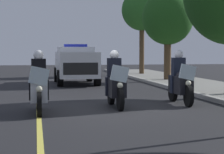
{
  "coord_description": "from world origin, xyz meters",
  "views": [
    {
      "loc": [
        12.31,
        -2.29,
        1.69
      ],
      "look_at": [
        -0.46,
        0.0,
        0.9
      ],
      "focal_mm": 68.35,
      "sensor_mm": 36.0,
      "label": 1
    }
  ],
  "objects_px": {
    "tree_behind_suv": "(142,11)",
    "police_suv": "(76,63)",
    "police_motorcycle_lead_right": "(115,84)",
    "police_motorcycle_trailing": "(180,82)",
    "police_motorcycle_lead_left": "(39,87)",
    "tree_far_back": "(168,18)"
  },
  "relations": [
    {
      "from": "police_motorcycle_trailing",
      "to": "tree_behind_suv",
      "type": "bearing_deg",
      "value": 170.1
    },
    {
      "from": "police_motorcycle_trailing",
      "to": "tree_far_back",
      "type": "relative_size",
      "value": 0.43
    },
    {
      "from": "police_motorcycle_lead_left",
      "to": "police_motorcycle_lead_right",
      "type": "relative_size",
      "value": 1.0
    },
    {
      "from": "police_motorcycle_lead_left",
      "to": "police_suv",
      "type": "distance_m",
      "value": 10.45
    },
    {
      "from": "police_motorcycle_lead_right",
      "to": "police_suv",
      "type": "bearing_deg",
      "value": -178.17
    },
    {
      "from": "tree_behind_suv",
      "to": "police_suv",
      "type": "bearing_deg",
      "value": -36.09
    },
    {
      "from": "police_motorcycle_trailing",
      "to": "police_motorcycle_lead_left",
      "type": "bearing_deg",
      "value": -74.77
    },
    {
      "from": "police_suv",
      "to": "tree_far_back",
      "type": "xyz_separation_m",
      "value": [
        -1.02,
        5.26,
        2.46
      ]
    },
    {
      "from": "police_motorcycle_lead_left",
      "to": "tree_behind_suv",
      "type": "xyz_separation_m",
      "value": [
        -17.63,
        7.33,
        3.84
      ]
    },
    {
      "from": "police_motorcycle_lead_left",
      "to": "police_suv",
      "type": "bearing_deg",
      "value": 169.19
    },
    {
      "from": "tree_far_back",
      "to": "tree_behind_suv",
      "type": "xyz_separation_m",
      "value": [
        -6.35,
        0.11,
        1.01
      ]
    },
    {
      "from": "police_motorcycle_trailing",
      "to": "tree_behind_suv",
      "type": "height_order",
      "value": "tree_behind_suv"
    },
    {
      "from": "tree_far_back",
      "to": "police_motorcycle_lead_left",
      "type": "bearing_deg",
      "value": -32.63
    },
    {
      "from": "tree_far_back",
      "to": "police_suv",
      "type": "bearing_deg",
      "value": -78.98
    },
    {
      "from": "police_motorcycle_lead_left",
      "to": "police_motorcycle_lead_right",
      "type": "xyz_separation_m",
      "value": [
        -0.74,
        2.26,
        0.0
      ]
    },
    {
      "from": "tree_behind_suv",
      "to": "police_motorcycle_lead_left",
      "type": "bearing_deg",
      "value": -22.59
    },
    {
      "from": "police_motorcycle_lead_left",
      "to": "tree_behind_suv",
      "type": "height_order",
      "value": "tree_behind_suv"
    },
    {
      "from": "police_motorcycle_lead_left",
      "to": "police_suv",
      "type": "relative_size",
      "value": 0.44
    },
    {
      "from": "police_motorcycle_trailing",
      "to": "police_suv",
      "type": "height_order",
      "value": "police_suv"
    },
    {
      "from": "police_suv",
      "to": "tree_far_back",
      "type": "bearing_deg",
      "value": 101.02
    },
    {
      "from": "police_motorcycle_lead_right",
      "to": "tree_far_back",
      "type": "bearing_deg",
      "value": 154.81
    },
    {
      "from": "police_motorcycle_lead_right",
      "to": "police_motorcycle_trailing",
      "type": "distance_m",
      "value": 2.26
    }
  ]
}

